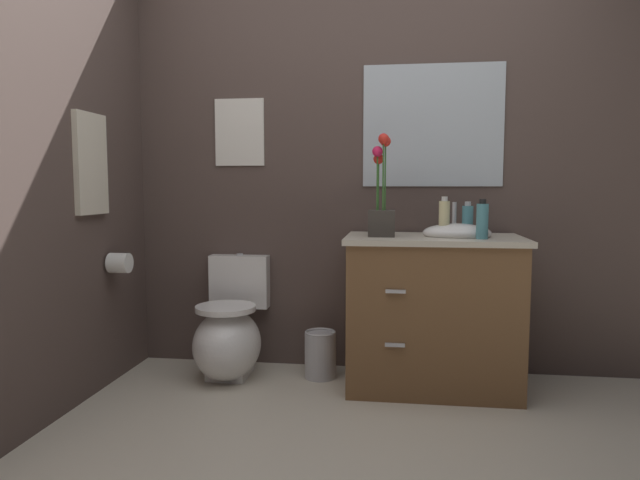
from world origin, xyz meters
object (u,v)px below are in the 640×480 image
(toilet, at_px, (229,335))
(toilet_paper_roll, at_px, (120,263))
(hand_wash_bottle, at_px, (482,221))
(wall_poster, at_px, (240,132))
(lotion_bottle, at_px, (444,218))
(flower_vase, at_px, (382,204))
(hanging_towel, at_px, (91,164))
(soap_bottle, at_px, (468,220))
(trash_bin, at_px, (320,354))
(vanity_cabinet, at_px, (433,310))
(wall_mirror, at_px, (433,126))

(toilet, height_order, toilet_paper_roll, toilet_paper_roll)
(hand_wash_bottle, bearing_deg, wall_poster, 163.10)
(lotion_bottle, bearing_deg, wall_poster, 165.17)
(flower_vase, height_order, lotion_bottle, flower_vase)
(hand_wash_bottle, xyz_separation_m, hanging_towel, (-1.99, -0.20, 0.29))
(soap_bottle, distance_m, wall_poster, 1.44)
(flower_vase, relative_size, toilet_paper_roll, 5.00)
(soap_bottle, bearing_deg, trash_bin, -175.83)
(toilet, distance_m, soap_bottle, 1.50)
(vanity_cabinet, height_order, soap_bottle, soap_bottle)
(toilet, relative_size, vanity_cabinet, 0.68)
(lotion_bottle, height_order, wall_poster, wall_poster)
(flower_vase, bearing_deg, hand_wash_bottle, -9.63)
(vanity_cabinet, relative_size, trash_bin, 3.72)
(flower_vase, bearing_deg, lotion_bottle, 2.66)
(vanity_cabinet, distance_m, hand_wash_bottle, 0.56)
(trash_bin, bearing_deg, toilet, -174.62)
(soap_bottle, distance_m, lotion_bottle, 0.21)
(toilet_paper_roll, bearing_deg, wall_mirror, 15.20)
(trash_bin, bearing_deg, soap_bottle, 4.17)
(vanity_cabinet, relative_size, wall_poster, 2.53)
(toilet_paper_roll, bearing_deg, trash_bin, 12.80)
(hand_wash_bottle, distance_m, toilet_paper_roll, 1.96)
(lotion_bottle, bearing_deg, toilet_paper_roll, -175.24)
(vanity_cabinet, height_order, trash_bin, vanity_cabinet)
(hanging_towel, bearing_deg, wall_mirror, 19.50)
(wall_poster, height_order, toilet_paper_roll, wall_poster)
(hand_wash_bottle, relative_size, wall_poster, 0.51)
(lotion_bottle, relative_size, hanging_towel, 0.41)
(hand_wash_bottle, bearing_deg, soap_bottle, 99.04)
(lotion_bottle, distance_m, hand_wash_bottle, 0.21)
(wall_mirror, bearing_deg, trash_bin, -160.77)
(trash_bin, distance_m, wall_mirror, 1.47)
(soap_bottle, height_order, trash_bin, soap_bottle)
(soap_bottle, height_order, lotion_bottle, lotion_bottle)
(flower_vase, height_order, soap_bottle, flower_vase)
(soap_bottle, distance_m, hand_wash_bottle, 0.26)
(vanity_cabinet, height_order, wall_poster, wall_poster)
(lotion_bottle, xyz_separation_m, wall_mirror, (-0.05, 0.32, 0.52))
(hand_wash_bottle, relative_size, wall_mirror, 0.25)
(toilet, relative_size, hanging_towel, 1.33)
(vanity_cabinet, xyz_separation_m, trash_bin, (-0.63, 0.08, -0.29))
(soap_bottle, distance_m, hanging_towel, 2.03)
(flower_vase, xyz_separation_m, wall_poster, (-0.87, 0.33, 0.42))
(vanity_cabinet, xyz_separation_m, hand_wash_bottle, (0.23, -0.13, 0.50))
(toilet, bearing_deg, vanity_cabinet, -1.31)
(toilet, distance_m, toilet_paper_roll, 0.74)
(toilet, height_order, wall_mirror, wall_mirror)
(wall_poster, xyz_separation_m, wall_mirror, (1.15, 0.00, 0.02))
(flower_vase, xyz_separation_m, lotion_bottle, (0.33, 0.02, -0.07))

